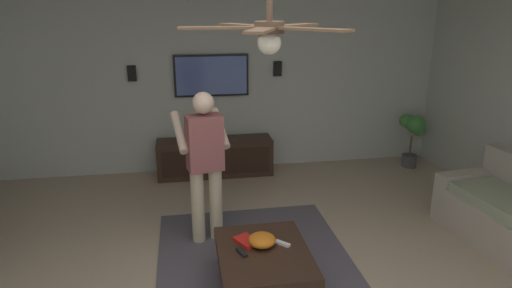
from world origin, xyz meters
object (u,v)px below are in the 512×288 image
at_px(vase_round, 213,133).
at_px(coffee_table, 264,261).
at_px(person_standing, 205,159).
at_px(tv, 212,76).
at_px(remote_white, 282,243).
at_px(media_console, 215,157).
at_px(ceiling_fan, 268,32).
at_px(potted_plant_short, 413,130).
at_px(book, 247,241).
at_px(wall_speaker_right, 132,73).
at_px(wall_speaker_left, 278,69).
at_px(remote_black, 242,252).
at_px(bowl, 262,240).

bearing_deg(vase_round, coffee_table, -175.63).
bearing_deg(person_standing, tv, -17.86).
relative_size(tv, remote_white, 7.29).
relative_size(media_console, tv, 1.56).
bearing_deg(vase_round, ceiling_fan, -177.11).
height_order(media_console, person_standing, person_standing).
height_order(person_standing, potted_plant_short, person_standing).
bearing_deg(book, wall_speaker_right, -7.14).
distance_m(potted_plant_short, wall_speaker_right, 4.32).
xyz_separation_m(vase_round, ceiling_fan, (-3.28, -0.17, 1.64)).
bearing_deg(potted_plant_short, person_standing, 117.58).
bearing_deg(person_standing, wall_speaker_right, 11.14).
height_order(coffee_table, media_console, media_console).
distance_m(coffee_table, vase_round, 2.92).
xyz_separation_m(potted_plant_short, wall_speaker_left, (0.42, 2.08, 0.94)).
bearing_deg(remote_black, tv, -20.21).
height_order(wall_speaker_left, wall_speaker_right, wall_speaker_left).
xyz_separation_m(potted_plant_short, remote_black, (-2.74, 3.07, -0.19)).
bearing_deg(tv, book, 1.39).
distance_m(media_console, person_standing, 2.02).
xyz_separation_m(potted_plant_short, vase_round, (0.16, 3.09, 0.06)).
bearing_deg(media_console, wall_speaker_left, 104.33).
bearing_deg(potted_plant_short, remote_black, 131.83).
xyz_separation_m(tv, potted_plant_short, (-0.41, -3.07, -0.86)).
xyz_separation_m(tv, wall_speaker_right, (0.01, 1.13, 0.06)).
distance_m(tv, wall_speaker_right, 1.13).
xyz_separation_m(person_standing, vase_round, (1.89, -0.22, -0.27)).
relative_size(person_standing, book, 7.45).
bearing_deg(wall_speaker_left, potted_plant_short, -101.41).
height_order(coffee_table, wall_speaker_left, wall_speaker_left).
relative_size(coffee_table, vase_round, 4.55).
relative_size(potted_plant_short, remote_black, 5.64).
height_order(remote_black, wall_speaker_left, wall_speaker_left).
distance_m(coffee_table, person_standing, 1.27).
bearing_deg(remote_white, person_standing, -10.91).
bearing_deg(ceiling_fan, person_standing, 15.45).
bearing_deg(remote_white, wall_speaker_right, -18.58).
height_order(media_console, wall_speaker_left, wall_speaker_left).
bearing_deg(person_standing, wall_speaker_left, -41.33).
bearing_deg(wall_speaker_right, coffee_table, -157.04).
relative_size(tv, person_standing, 0.67).
bearing_deg(media_console, book, 1.51).
xyz_separation_m(media_console, wall_speaker_left, (0.25, -0.99, 1.26)).
relative_size(coffee_table, ceiling_fan, 0.86).
xyz_separation_m(remote_black, vase_round, (2.91, 0.03, 0.25)).
xyz_separation_m(coffee_table, remote_black, (-0.02, 0.20, 0.12)).
bearing_deg(bowl, book, 60.52).
xyz_separation_m(media_console, vase_round, (-0.00, 0.02, 0.39)).
distance_m(potted_plant_short, wall_speaker_left, 2.32).
distance_m(media_console, ceiling_fan, 3.86).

